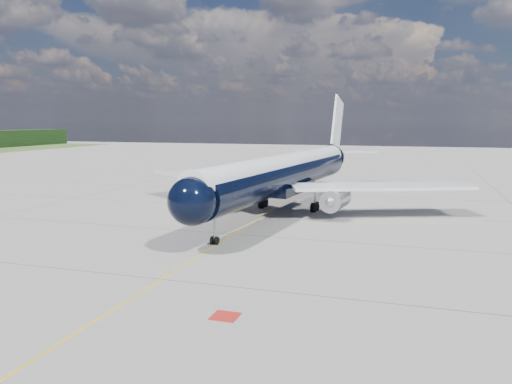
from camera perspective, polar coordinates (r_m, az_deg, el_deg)
ground at (r=68.90m, az=3.10°, el=-1.24°), size 320.00×320.00×0.00m
taxiway_centerline at (r=64.13m, az=1.98°, el=-1.94°), size 0.16×160.00×0.01m
red_marking at (r=29.94m, az=-3.54°, el=-13.98°), size 1.60×1.60×0.01m
main_airliner at (r=62.94m, az=3.71°, el=2.28°), size 43.87×53.69×15.51m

